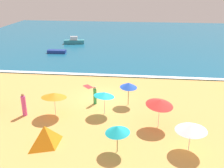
{
  "coord_description": "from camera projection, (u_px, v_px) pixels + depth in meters",
  "views": [
    {
      "loc": [
        3.33,
        -22.08,
        10.23
      ],
      "look_at": [
        0.67,
        1.74,
        0.8
      ],
      "focal_mm": 41.71,
      "sensor_mm": 36.0,
      "label": 1
    }
  ],
  "objects": [
    {
      "name": "ground_plane",
      "position": [
        103.0,
        98.0,
        24.51
      ],
      "size": [
        60.0,
        60.0,
        0.0
      ],
      "primitive_type": "plane",
      "color": "#E0A856"
    },
    {
      "name": "ocean_water",
      "position": [
        124.0,
        38.0,
        50.39
      ],
      "size": [
        60.0,
        44.0,
        0.1
      ],
      "primitive_type": "cube",
      "color": "#196084",
      "rests_on": "ground_plane"
    },
    {
      "name": "wave_breaker_foam",
      "position": [
        111.0,
        75.0,
        30.3
      ],
      "size": [
        57.0,
        0.7,
        0.01
      ],
      "primitive_type": "cube",
      "color": "white",
      "rests_on": "ocean_water"
    },
    {
      "name": "beach_umbrella_0",
      "position": [
        54.0,
        95.0,
        20.8
      ],
      "size": [
        2.6,
        2.62,
        2.09
      ],
      "color": "silver",
      "rests_on": "ground_plane"
    },
    {
      "name": "beach_umbrella_1",
      "position": [
        104.0,
        94.0,
        21.01
      ],
      "size": [
        2.39,
        2.38,
        2.04
      ],
      "color": "silver",
      "rests_on": "ground_plane"
    },
    {
      "name": "beach_umbrella_2",
      "position": [
        160.0,
        103.0,
        19.0
      ],
      "size": [
        2.9,
        2.9,
        2.34
      ],
      "color": "silver",
      "rests_on": "ground_plane"
    },
    {
      "name": "beach_umbrella_4",
      "position": [
        117.0,
        129.0,
        16.23
      ],
      "size": [
        2.16,
        2.14,
        1.94
      ],
      "color": "#4C3823",
      "rests_on": "ground_plane"
    },
    {
      "name": "beach_umbrella_6",
      "position": [
        129.0,
        85.0,
        22.59
      ],
      "size": [
        2.12,
        2.13,
        2.16
      ],
      "color": "#4C3823",
      "rests_on": "ground_plane"
    },
    {
      "name": "beach_umbrella_7",
      "position": [
        191.0,
        127.0,
        16.33
      ],
      "size": [
        2.53,
        2.52,
        2.01
      ],
      "color": "silver",
      "rests_on": "ground_plane"
    },
    {
      "name": "beach_tent",
      "position": [
        45.0,
        136.0,
        17.24
      ],
      "size": [
        2.32,
        2.44,
        1.47
      ],
      "color": "orange",
      "rests_on": "ground_plane"
    },
    {
      "name": "beachgoer_2",
      "position": [
        95.0,
        95.0,
        23.15
      ],
      "size": [
        0.38,
        0.38,
        1.69
      ],
      "color": "green",
      "rests_on": "ground_plane"
    },
    {
      "name": "beachgoer_5",
      "position": [
        24.0,
        105.0,
        21.1
      ],
      "size": [
        0.44,
        0.44,
        1.92
      ],
      "color": "#D84CA5",
      "rests_on": "ground_plane"
    },
    {
      "name": "beach_towel_1",
      "position": [
        88.0,
        87.0,
        27.24
      ],
      "size": [
        1.27,
        1.29,
        0.01
      ],
      "color": "red",
      "rests_on": "ground_plane"
    },
    {
      "name": "small_boat_0",
      "position": [
        74.0,
        41.0,
        45.57
      ],
      "size": [
        3.61,
        1.47,
        1.29
      ],
      "color": "teal",
      "rests_on": "ocean_water"
    },
    {
      "name": "small_boat_1",
      "position": [
        57.0,
        51.0,
        39.69
      ],
      "size": [
        2.81,
        1.05,
        0.47
      ],
      "color": "navy",
      "rests_on": "ocean_water"
    }
  ]
}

